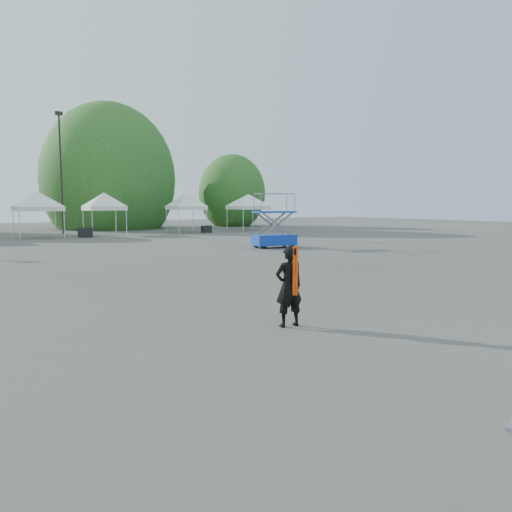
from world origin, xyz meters
TOP-DOWN VIEW (x-y plane):
  - ground at (0.00, 0.00)m, footprint 120.00×120.00m
  - light_pole_east at (3.00, 32.00)m, footprint 0.60×0.25m
  - tree_mid_e at (9.00, 39.00)m, footprint 5.12×5.12m
  - tree_far_e at (22.00, 37.00)m, footprint 3.84×3.84m
  - tent_e at (0.38, 27.58)m, footprint 4.38×4.38m
  - tent_f at (5.45, 28.77)m, footprint 4.01×4.01m
  - tent_g at (12.30, 28.25)m, footprint 3.88×3.88m
  - tent_h at (18.55, 28.23)m, footprint 4.33×4.33m
  - man at (-0.24, -2.96)m, footprint 0.64×0.46m
  - scissor_lift at (9.93, 11.90)m, footprint 2.49×1.53m
  - crate_mid at (3.31, 26.38)m, footprint 1.00×0.81m
  - crate_east at (13.52, 26.91)m, footprint 0.81×0.65m

SIDE VIEW (x-z plane):
  - ground at x=0.00m, z-range 0.00..0.00m
  - crate_east at x=13.52m, z-range 0.00..0.60m
  - crate_mid at x=3.31m, z-range 0.00..0.74m
  - man at x=-0.24m, z-range 0.00..1.63m
  - scissor_lift at x=9.93m, z-range 0.01..3.03m
  - tent_g at x=12.30m, z-range 1.12..5.00m
  - tent_f at x=5.45m, z-range 1.12..5.00m
  - tent_h at x=18.55m, z-range 1.12..5.00m
  - tent_e at x=0.38m, z-range 1.12..5.00m
  - tree_far_e at x=22.00m, z-range 0.70..6.55m
  - tree_mid_e at x=9.00m, z-range 0.94..8.74m
  - light_pole_east at x=3.00m, z-range 0.62..10.42m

